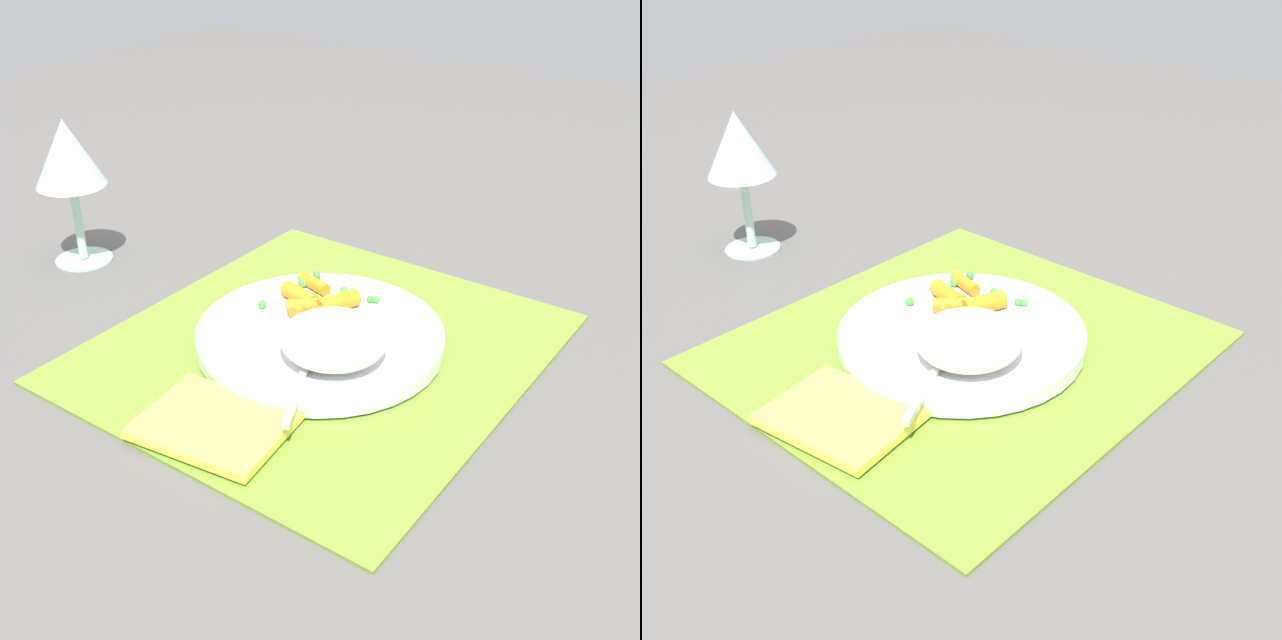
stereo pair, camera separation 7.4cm
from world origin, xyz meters
TOP-DOWN VIEW (x-y plane):
  - ground_plane at (0.00, 0.00)m, footprint 2.40×2.40m
  - placemat at (0.00, 0.00)m, footprint 0.41×0.38m
  - plate at (0.00, 0.00)m, footprint 0.23×0.23m
  - rice_mound at (-0.03, -0.04)m, footprint 0.09×0.10m
  - carrot_portion at (0.03, 0.03)m, footprint 0.07×0.08m
  - pea_scatter at (0.05, 0.04)m, footprint 0.09×0.09m
  - fork at (-0.04, -0.02)m, footprint 0.18×0.09m
  - wine_glass at (0.00, 0.34)m, footprint 0.08×0.08m
  - napkin at (-0.15, -0.01)m, footprint 0.11×0.13m

SIDE VIEW (x-z plane):
  - ground_plane at x=0.00m, z-range 0.00..0.00m
  - placemat at x=0.00m, z-range 0.00..0.01m
  - napkin at x=-0.15m, z-range 0.01..0.01m
  - plate at x=0.00m, z-range 0.01..0.02m
  - fork at x=-0.04m, z-range 0.02..0.03m
  - pea_scatter at x=0.05m, z-range 0.02..0.03m
  - carrot_portion at x=0.03m, z-range 0.02..0.04m
  - rice_mound at x=-0.03m, z-range 0.02..0.06m
  - wine_glass at x=0.00m, z-range 0.04..0.21m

